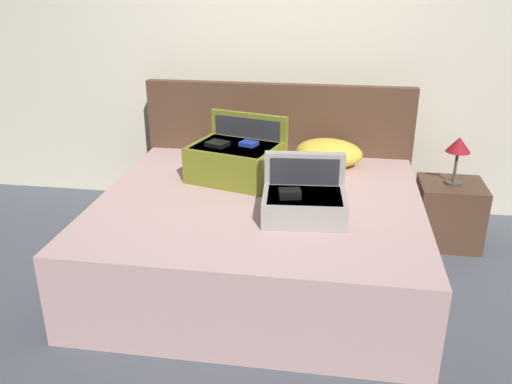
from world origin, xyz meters
The scene contains 9 objects.
ground_plane centered at (0.00, 0.00, 0.00)m, with size 12.00×12.00×0.00m, color #4C515B.
back_wall centered at (0.00, 1.65, 1.30)m, with size 8.00×0.10×2.60m, color beige.
bed centered at (0.00, 0.40, 0.27)m, with size 1.98×1.79×0.53m, color #BC9993.
headboard centered at (0.00, 1.34, 0.53)m, with size 2.02×0.08×1.06m, color #4C3323.
hard_case_large centered at (-0.20, 0.72, 0.67)m, with size 0.66×0.58×0.41m.
hard_case_medium centered at (0.29, 0.19, 0.63)m, with size 0.50×0.42×0.33m.
pillow_near_headboard centered at (0.40, 1.07, 0.63)m, with size 0.48×0.30×0.20m, color gold.
nightstand centered at (1.27, 1.05, 0.23)m, with size 0.44×0.40×0.46m, color #4C3323.
table_lamp centered at (1.27, 1.05, 0.72)m, with size 0.17×0.17×0.34m.
Camera 1 is at (0.45, -2.61, 1.83)m, focal length 37.69 mm.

